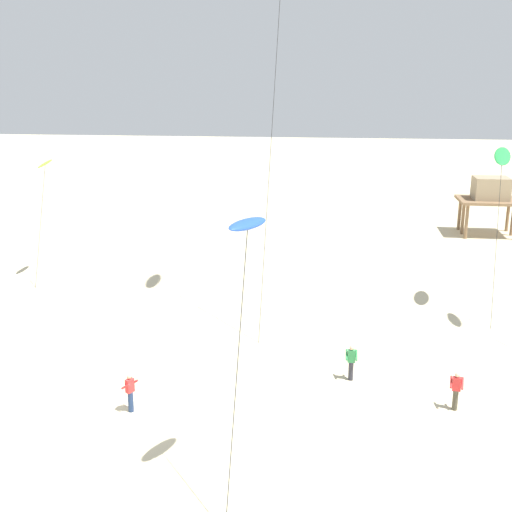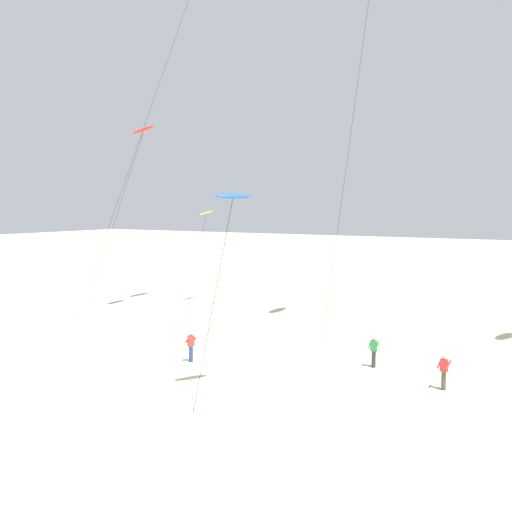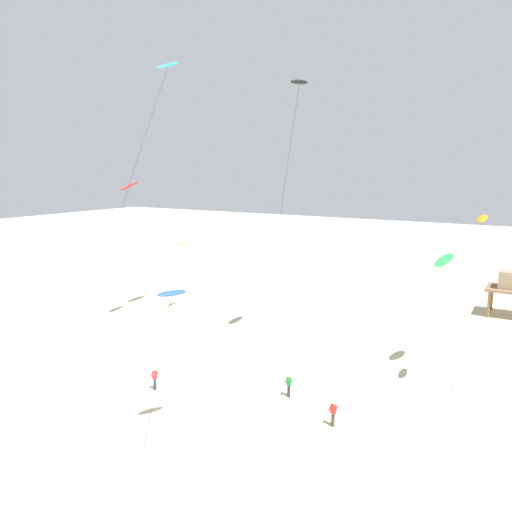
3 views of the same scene
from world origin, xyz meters
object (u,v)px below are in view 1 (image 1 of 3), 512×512
at_px(kite_blue, 247,228).
at_px(kite_flyer_middle, 130,392).
at_px(kite_green, 502,157).
at_px(kite_lime, 45,166).
at_px(stilt_house, 490,193).
at_px(kite_flyer_nearest, 456,390).
at_px(kite_flyer_furthest, 351,362).

height_order(kite_blue, kite_flyer_middle, kite_blue).
height_order(kite_green, kite_lime, kite_green).
bearing_deg(kite_lime, stilt_house, 27.48).
xyz_separation_m(kite_lime, kite_flyer_middle, (11.00, -16.94, -6.82)).
distance_m(kite_green, kite_flyer_nearest, 15.35).
bearing_deg(kite_blue, stilt_house, 67.32).
height_order(kite_flyer_nearest, kite_flyer_furthest, same).
distance_m(kite_flyer_furthest, stilt_house, 32.28).
bearing_deg(kite_lime, kite_flyer_nearest, -31.95).
xyz_separation_m(kite_flyer_nearest, kite_flyer_middle, (-13.20, -1.85, 0.00)).
bearing_deg(kite_flyer_furthest, kite_lime, 147.11).
distance_m(kite_green, stilt_house, 20.61).
height_order(kite_blue, stilt_house, kite_blue).
bearing_deg(kite_green, kite_flyer_middle, -140.24).
distance_m(kite_green, kite_lime, 28.30).
distance_m(kite_green, kite_flyer_middle, 23.74).
distance_m(kite_flyer_middle, stilt_house, 39.98).
height_order(kite_flyer_nearest, kite_flyer_middle, same).
bearing_deg(kite_flyer_nearest, kite_flyer_furthest, 152.82).
bearing_deg(kite_flyer_nearest, kite_flyer_middle, -172.02).
height_order(kite_blue, kite_lime, kite_blue).
bearing_deg(kite_lime, kite_flyer_furthest, -32.89).
xyz_separation_m(kite_green, stilt_house, (4.14, 19.47, -5.35)).
xyz_separation_m(kite_flyer_nearest, stilt_house, (8.08, 31.88, 2.78)).
xyz_separation_m(kite_blue, kite_flyer_nearest, (7.75, 6.01, -7.98)).
relative_size(kite_blue, stilt_house, 1.74).
xyz_separation_m(kite_flyer_middle, kite_flyer_furthest, (8.98, 4.02, 0.00)).
bearing_deg(kite_lime, kite_blue, -52.06).
distance_m(kite_flyer_nearest, kite_flyer_furthest, 4.74).
distance_m(kite_green, kite_blue, 21.82).
bearing_deg(kite_blue, kite_lime, 127.94).
relative_size(kite_flyer_furthest, stilt_house, 0.32).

